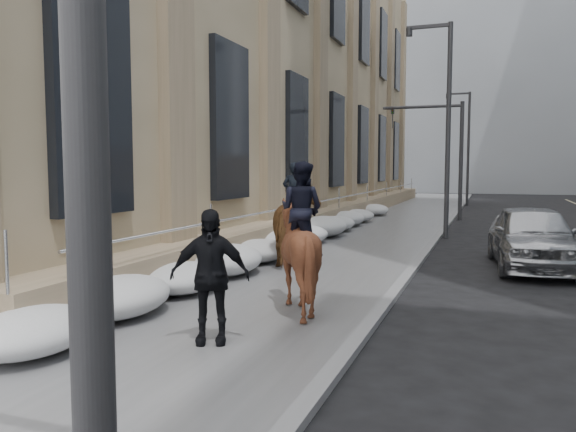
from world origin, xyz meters
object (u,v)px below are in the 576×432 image
(mounted_horse_left, at_px, (297,223))
(mounted_horse_right, at_px, (298,248))
(pedestrian, at_px, (210,276))
(car_silver, at_px, (533,237))

(mounted_horse_left, bearing_deg, mounted_horse_right, 97.75)
(pedestrian, bearing_deg, mounted_horse_left, 77.58)
(mounted_horse_right, xyz_separation_m, car_silver, (4.29, 6.59, -0.37))
(mounted_horse_left, xyz_separation_m, pedestrian, (1.05, -6.92, -0.11))
(mounted_horse_left, bearing_deg, pedestrian, 87.26)
(mounted_horse_right, distance_m, pedestrian, 2.36)
(mounted_horse_right, bearing_deg, pedestrian, 88.17)
(mounted_horse_left, relative_size, mounted_horse_right, 1.02)
(pedestrian, bearing_deg, mounted_horse_right, 55.30)
(mounted_horse_left, distance_m, pedestrian, 7.00)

